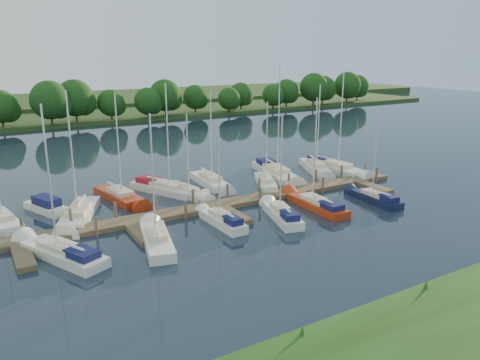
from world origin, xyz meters
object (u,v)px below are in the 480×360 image
dock (221,208)px  sailboat_n_0 (2,222)px  motorboat (48,208)px  sailboat_s_2 (222,221)px  sailboat_n_5 (187,193)px

dock → sailboat_n_0: size_ratio=4.14×
motorboat → sailboat_s_2: 15.25m
motorboat → sailboat_n_5: sailboat_n_5 is taller
sailboat_n_0 → sailboat_s_2: (15.04, -8.80, 0.05)m
sailboat_n_5 → motorboat: bearing=-20.4°
dock → sailboat_n_5: 5.24m
sailboat_n_0 → sailboat_n_5: size_ratio=1.18×
motorboat → sailboat_s_2: sailboat_s_2 is taller
sailboat_n_5 → sailboat_s_2: sailboat_n_5 is taller
sailboat_n_0 → sailboat_s_2: bearing=138.1°
sailboat_n_0 → dock: bearing=150.0°
sailboat_n_0 → sailboat_s_2: sailboat_n_0 is taller
sailboat_n_0 → sailboat_s_2: 17.43m
sailboat_n_5 → sailboat_s_2: 8.45m
sailboat_n_5 → sailboat_s_2: size_ratio=1.02×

